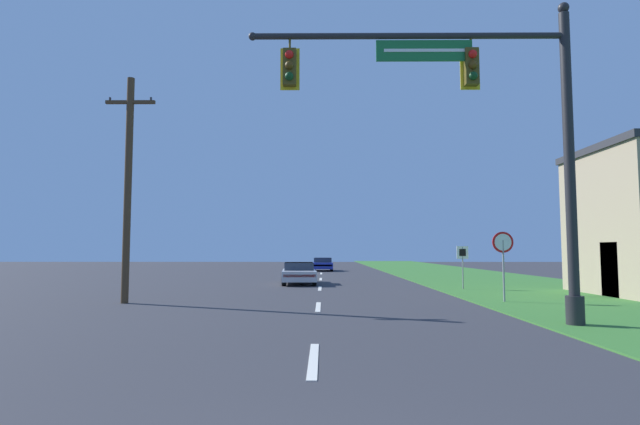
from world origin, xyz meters
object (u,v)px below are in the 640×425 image
object	(u,v)px
car_ahead	(299,273)
far_car	(323,264)
signal_mast	(492,127)
route_sign_post	(463,258)
utility_pole_near	(128,185)
stop_sign	(503,251)

from	to	relation	value
car_ahead	far_car	world-z (taller)	same
signal_mast	far_car	distance (m)	34.17
route_sign_post	utility_pole_near	size ratio (longest dim) A/B	0.25
utility_pole_near	stop_sign	bearing A→B (deg)	1.18
car_ahead	far_car	distance (m)	18.00
signal_mast	utility_pole_near	size ratio (longest dim) A/B	1.03
signal_mast	stop_sign	bearing A→B (deg)	68.46
stop_sign	far_car	bearing A→B (deg)	103.14
car_ahead	route_sign_post	distance (m)	9.12
route_sign_post	utility_pole_near	bearing A→B (deg)	-155.91
car_ahead	utility_pole_near	xyz separation A→B (m)	(-5.68, -10.37, 3.63)
car_ahead	stop_sign	distance (m)	12.86
stop_sign	route_sign_post	distance (m)	5.86
far_car	utility_pole_near	size ratio (longest dim) A/B	0.53
car_ahead	far_car	xyz separation A→B (m)	(1.32, 17.95, -0.00)
utility_pole_near	far_car	bearing A→B (deg)	76.12
utility_pole_near	car_ahead	bearing A→B (deg)	61.29
signal_mast	far_car	size ratio (longest dim) A/B	1.95
car_ahead	stop_sign	world-z (taller)	stop_sign
stop_sign	utility_pole_near	bearing A→B (deg)	-178.82
far_car	route_sign_post	distance (m)	23.20
route_sign_post	utility_pole_near	world-z (taller)	utility_pole_near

